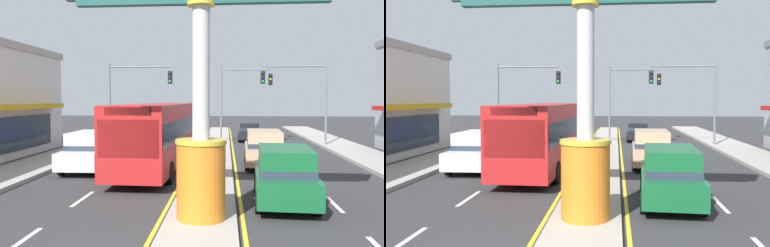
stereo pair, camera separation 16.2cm
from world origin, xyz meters
TOP-DOWN VIEW (x-y plane):
  - median_strip at (0.00, 18.00)m, footprint 2.03×52.00m
  - sidewalk_left at (-9.09, 16.00)m, footprint 2.95×60.00m
  - lane_markings at (-0.00, 16.65)m, footprint 8.77×52.00m
  - district_sign at (-0.00, 6.69)m, footprint 7.56×1.44m
  - traffic_light_left_side at (-6.25, 25.43)m, footprint 4.86×0.46m
  - traffic_light_right_side at (6.25, 25.87)m, footprint 4.86×0.46m
  - traffic_light_median_far at (1.82, 28.93)m, footprint 4.20×0.46m
  - bus_near_right_lane at (-2.67, 15.41)m, footprint 2.86×11.27m
  - sedan_far_right_lane at (-5.96, 28.30)m, footprint 1.95×4.36m
  - suv_near_left_lane at (-5.97, 14.90)m, footprint 2.02×4.63m
  - suv_mid_left_lane at (2.66, 9.14)m, footprint 2.17×4.70m
  - sedan_far_left_oncoming at (2.66, 29.85)m, footprint 1.95×4.36m
  - suv_kerb_right at (2.66, 16.56)m, footprint 2.09×4.67m

SIDE VIEW (x-z plane):
  - lane_markings at x=0.00m, z-range 0.00..0.01m
  - median_strip at x=0.00m, z-range 0.00..0.14m
  - sidewalk_left at x=-9.09m, z-range 0.00..0.18m
  - sedan_far_right_lane at x=-5.96m, z-range 0.02..1.55m
  - sedan_far_left_oncoming at x=2.66m, z-range 0.02..1.55m
  - suv_near_left_lane at x=-5.97m, z-range 0.03..1.93m
  - suv_mid_left_lane at x=2.66m, z-range 0.03..1.93m
  - suv_kerb_right at x=2.66m, z-range 0.03..1.93m
  - bus_near_right_lane at x=-2.67m, z-range 0.24..3.50m
  - district_sign at x=0.00m, z-range -0.02..7.53m
  - traffic_light_median_far at x=1.82m, z-range 1.09..7.29m
  - traffic_light_left_side at x=-6.25m, z-range 1.15..7.35m
  - traffic_light_right_side at x=6.25m, z-range 1.15..7.35m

